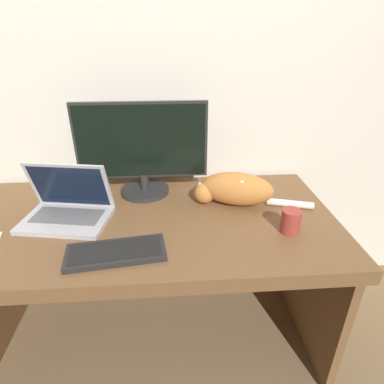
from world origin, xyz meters
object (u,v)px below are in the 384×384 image
object	(u,v)px
external_keyboard	(116,252)
cat	(235,189)
coffee_mug	(291,221)
laptop	(67,209)
monitor	(142,150)

from	to	relation	value
external_keyboard	cat	bearing A→B (deg)	27.52
cat	coffee_mug	bearing A→B (deg)	-37.20
laptop	cat	xyz separation A→B (m)	(0.72, 0.08, 0.03)
cat	monitor	bearing A→B (deg)	177.26
laptop	coffee_mug	world-z (taller)	laptop
laptop	coffee_mug	xyz separation A→B (m)	(0.89, -0.16, -0.00)
monitor	laptop	world-z (taller)	monitor
external_keyboard	laptop	bearing A→B (deg)	124.54
monitor	external_keyboard	bearing A→B (deg)	-98.76
monitor	coffee_mug	bearing A→B (deg)	-33.53
coffee_mug	laptop	bearing A→B (deg)	169.75
monitor	coffee_mug	size ratio (longest dim) A/B	6.26
laptop	external_keyboard	xyz separation A→B (m)	(0.23, -0.26, -0.04)
monitor	cat	size ratio (longest dim) A/B	1.14
laptop	coffee_mug	bearing A→B (deg)	-0.18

